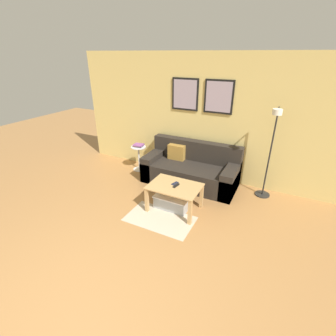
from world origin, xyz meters
TOP-DOWN VIEW (x-y plane):
  - ground_plane at (0.00, 0.00)m, footprint 16.00×16.00m
  - wall_back at (0.00, 3.81)m, footprint 5.60×0.09m
  - area_rug at (0.08, 1.96)m, footprint 1.12×0.65m
  - couch at (0.05, 3.37)m, footprint 1.93×0.84m
  - coffee_table at (0.18, 2.33)m, footprint 0.87×0.61m
  - storage_bin at (0.12, 2.36)m, footprint 0.62×0.37m
  - floor_lamp at (1.50, 3.42)m, footprint 0.28×0.47m
  - side_table at (-1.26, 3.41)m, footprint 0.34×0.34m
  - book_stack at (-1.25, 3.42)m, footprint 0.23×0.21m
  - remote_control at (0.20, 2.33)m, footprint 0.07×0.15m
  - cell_phone at (0.15, 2.40)m, footprint 0.10×0.15m

SIDE VIEW (x-z plane):
  - ground_plane at x=0.00m, z-range 0.00..0.00m
  - area_rug at x=0.08m, z-range 0.00..0.01m
  - storage_bin at x=0.12m, z-range 0.00..0.24m
  - couch at x=0.05m, z-range -0.13..0.72m
  - side_table at x=-1.26m, z-range 0.06..0.63m
  - coffee_table at x=0.18m, z-range 0.14..0.62m
  - cell_phone at x=0.15m, z-range 0.47..0.48m
  - remote_control at x=0.20m, z-range 0.47..0.49m
  - book_stack at x=-1.25m, z-range 0.58..0.64m
  - floor_lamp at x=1.50m, z-range 0.10..1.81m
  - wall_back at x=0.00m, z-range 0.01..2.56m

